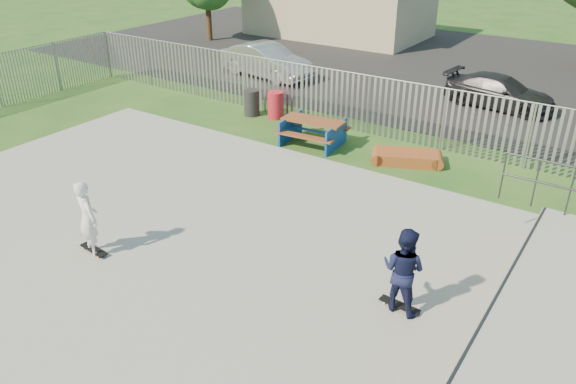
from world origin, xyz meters
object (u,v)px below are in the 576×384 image
Objects in this scene: funbox at (407,158)px; skater_navy at (403,270)px; car_silver at (266,61)px; car_dark at (500,92)px; picnic_table at (313,132)px; skater_white at (88,218)px; trash_bin_grey at (252,103)px; trash_bin_red at (276,105)px.

funbox is 1.14× the size of skater_navy.
car_dark is (9.95, 1.44, -0.13)m from car_silver.
car_dark is 2.43× the size of skater_navy.
skater_navy is at bearing -165.35° from car_dark.
picnic_table is 1.23× the size of skater_white.
picnic_table is 0.51× the size of car_dark.
funbox is 6.61m from trash_bin_grey.
skater_white reaches higher than funbox.
skater_navy reaches higher than car_dark.
trash_bin_red is 0.57× the size of skater_navy.
trash_bin_red is 0.57× the size of skater_white.
trash_bin_grey is (-3.39, 1.18, 0.05)m from picnic_table.
trash_bin_grey reaches higher than picnic_table.
trash_bin_grey is 10.00m from skater_white.
picnic_table is 8.29m from car_silver.
skater_navy is 6.65m from skater_white.
skater_navy is (1.93, -13.57, 0.38)m from car_dark.
skater_white is at bearing 21.17° from skater_navy.
trash_bin_red reaches higher than funbox.
car_silver is 1.07× the size of car_dark.
trash_bin_grey is at bearing 135.71° from car_dark.
trash_bin_red is 5.56m from car_silver.
skater_white is (2.91, -9.56, 0.53)m from trash_bin_grey.
funbox is at bearing -63.88° from skater_navy.
funbox is at bearing -97.13° from skater_white.
picnic_table is 0.48× the size of car_silver.
trash_bin_red is 0.22× the size of car_silver.
car_silver is (-9.16, 5.42, 0.58)m from funbox.
car_silver is (-3.52, 4.29, 0.26)m from trash_bin_red.
funbox is 0.47× the size of car_dark.
picnic_table is at bearing -77.60° from skater_white.
trash_bin_red is at bearing 138.31° from car_dark.
car_dark is at bearing 56.18° from picnic_table.
skater_white reaches higher than car_silver.
skater_navy reaches higher than trash_bin_red.
trash_bin_grey is at bearing 148.22° from funbox.
trash_bin_red is 8.61m from car_dark.
picnic_table reaches higher than funbox.
skater_navy reaches higher than car_silver.
trash_bin_grey is 0.23× the size of car_dark.
trash_bin_red is at bearing -62.83° from skater_white.
skater_navy is at bearing -39.34° from trash_bin_grey.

